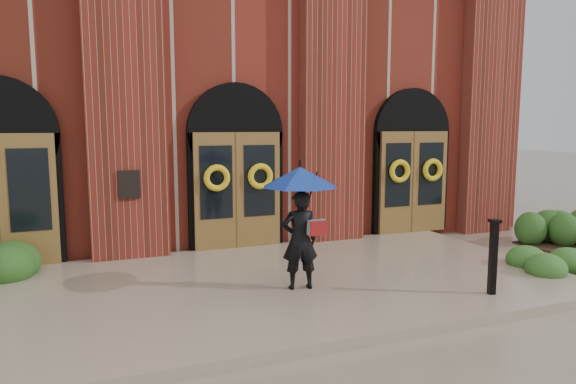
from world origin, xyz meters
TOP-DOWN VIEW (x-y plane):
  - ground at (0.00, 0.00)m, footprint 90.00×90.00m
  - landing at (0.00, 0.15)m, footprint 10.00×5.30m
  - church_building at (0.00, 8.78)m, footprint 16.20×12.53m
  - man_with_umbrella at (0.15, -0.42)m, footprint 1.41×1.41m
  - metal_post at (2.85, -1.79)m, footprint 0.20×0.20m
  - hedge_front_right at (5.10, -1.13)m, footprint 1.38×1.18m

SIDE VIEW (x-z plane):
  - ground at x=0.00m, z-range 0.00..0.00m
  - landing at x=0.00m, z-range 0.00..0.15m
  - hedge_front_right at x=5.10m, z-range 0.00..0.49m
  - metal_post at x=2.85m, z-range 0.18..1.37m
  - man_with_umbrella at x=0.15m, z-range 0.55..2.54m
  - church_building at x=0.00m, z-range 0.00..7.00m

